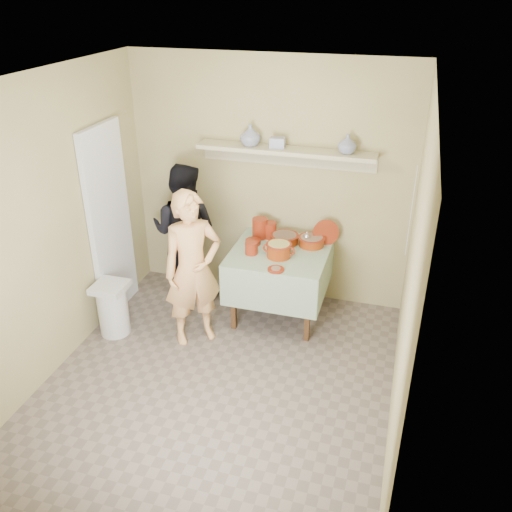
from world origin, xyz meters
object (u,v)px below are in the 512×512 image
(person_cook, at_px, (193,269))
(person_helper, at_px, (184,232))
(cazuela_rice, at_px, (279,249))
(trash_bin, at_px, (113,308))
(serving_table, at_px, (280,261))

(person_cook, bearing_deg, person_helper, 78.11)
(cazuela_rice, bearing_deg, person_helper, 166.70)
(person_cook, xyz_separation_m, cazuela_rice, (0.70, 0.51, 0.07))
(person_cook, bearing_deg, trash_bin, 149.99)
(person_cook, height_order, trash_bin, person_cook)
(person_cook, relative_size, person_helper, 1.02)
(cazuela_rice, height_order, trash_bin, cazuela_rice)
(person_helper, distance_m, serving_table, 1.12)
(serving_table, relative_size, cazuela_rice, 2.95)
(person_cook, bearing_deg, serving_table, 3.08)
(person_helper, relative_size, trash_bin, 2.74)
(person_cook, relative_size, cazuela_rice, 4.72)
(person_cook, relative_size, serving_table, 1.60)
(serving_table, bearing_deg, person_cook, -136.96)
(serving_table, distance_m, trash_bin, 1.75)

